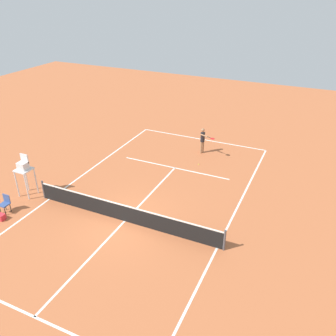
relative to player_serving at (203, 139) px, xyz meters
name	(u,v)px	position (x,y,z in m)	size (l,w,h in m)	color
ground_plane	(125,221)	(0.83, 9.03, -1.07)	(60.00, 60.00, 0.00)	#B76038
court_lines	(125,221)	(0.83, 9.03, -1.07)	(9.63, 22.60, 0.01)	white
tennis_net	(124,213)	(0.83, 9.03, -0.58)	(10.23, 0.10, 1.07)	#4C4C51
player_serving	(203,139)	(0.00, 0.00, 0.00)	(1.20, 0.94, 1.79)	#9E704C
tennis_ball	(199,164)	(-0.40, 1.82, -1.04)	(0.07, 0.07, 0.07)	#CCE033
umpire_chair	(24,169)	(6.94, 9.12, 0.53)	(0.80, 0.80, 2.41)	silver
courtside_chair_near	(5,203)	(6.76, 10.85, -0.54)	(0.44, 0.46, 0.95)	#262626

